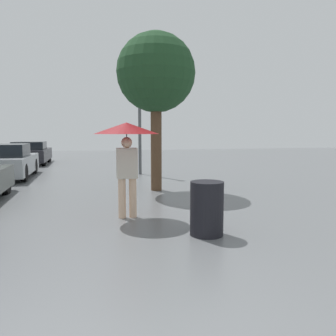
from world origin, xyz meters
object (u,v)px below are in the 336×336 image
parked_car_third (7,162)px  tree (156,74)px  parked_car_farthest (30,153)px  street_lamp (140,107)px  trash_bin (207,208)px  pedestrian (127,138)px

parked_car_third → tree: tree is taller
parked_car_farthest → parked_car_third: bearing=-89.5°
tree → street_lamp: 3.97m
street_lamp → trash_bin: size_ratio=5.26×
parked_car_third → street_lamp: bearing=-0.6°
pedestrian → tree: (1.24, 2.98, 1.80)m
tree → trash_bin: 5.33m
street_lamp → trash_bin: 8.66m
street_lamp → parked_car_farthest: bearing=131.2°
pedestrian → parked_car_farthest: 13.37m
pedestrian → parked_car_farthest: pedestrian is taller
pedestrian → parked_car_third: bearing=118.2°
parked_car_farthest → tree: size_ratio=0.88×
tree → pedestrian: bearing=-112.5°
pedestrian → parked_car_third: 7.95m
parked_car_third → trash_bin: parked_car_third is taller
tree → parked_car_farthest: bearing=117.1°
parked_car_third → trash_bin: (4.88, -8.41, -0.15)m
parked_car_farthest → trash_bin: 15.07m
tree → trash_bin: tree is taller
tree → street_lamp: size_ratio=0.96×
pedestrian → street_lamp: street_lamp is taller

